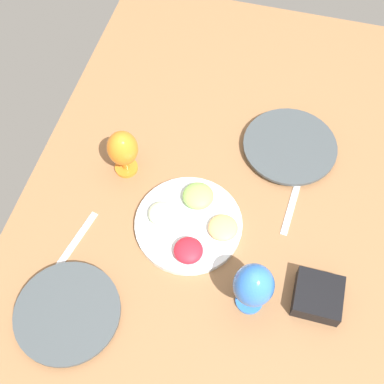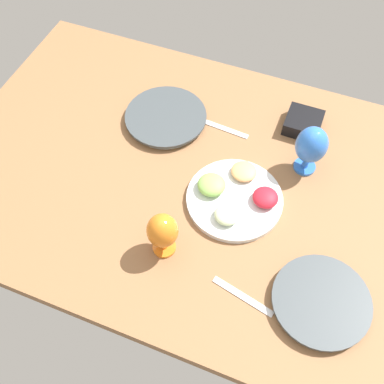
% 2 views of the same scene
% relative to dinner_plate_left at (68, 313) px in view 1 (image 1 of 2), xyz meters
% --- Properties ---
extents(ground_plane, '(1.60, 1.04, 0.04)m').
position_rel_dinner_plate_left_xyz_m(ground_plane, '(0.44, -0.26, -0.03)').
color(ground_plane, '#8C603D').
extents(dinner_plate_left, '(0.26, 0.26, 0.03)m').
position_rel_dinner_plate_left_xyz_m(dinner_plate_left, '(0.00, 0.00, 0.00)').
color(dinner_plate_left, silver).
rests_on(dinner_plate_left, ground_plane).
extents(dinner_plate_right, '(0.27, 0.27, 0.03)m').
position_rel_dinner_plate_left_xyz_m(dinner_plate_right, '(0.63, -0.44, -0.00)').
color(dinner_plate_right, silver).
rests_on(dinner_plate_right, ground_plane).
extents(fruit_platter, '(0.29, 0.29, 0.05)m').
position_rel_dinner_plate_left_xyz_m(fruit_platter, '(0.31, -0.22, 0.00)').
color(fruit_platter, silver).
rests_on(fruit_platter, ground_plane).
extents(hurricane_glass_blue, '(0.10, 0.10, 0.17)m').
position_rel_dinner_plate_left_xyz_m(hurricane_glass_blue, '(0.15, -0.42, 0.09)').
color(hurricane_glass_blue, blue).
rests_on(hurricane_glass_blue, ground_plane).
extents(hurricane_glass_orange, '(0.09, 0.09, 0.16)m').
position_rel_dinner_plate_left_xyz_m(hurricane_glass_orange, '(0.44, 0.00, 0.08)').
color(hurricane_glass_orange, orange).
rests_on(hurricane_glass_orange, ground_plane).
extents(square_bowl_black, '(0.12, 0.12, 0.05)m').
position_rel_dinner_plate_left_xyz_m(square_bowl_black, '(0.19, -0.58, 0.01)').
color(square_bowl_black, black).
rests_on(square_bowl_black, ground_plane).
extents(fork_by_left_plate, '(0.18, 0.06, 0.01)m').
position_rel_dinner_plate_left_xyz_m(fork_by_left_plate, '(0.19, 0.06, -0.01)').
color(fork_by_left_plate, silver).
rests_on(fork_by_left_plate, ground_plane).
extents(fork_by_right_plate, '(0.18, 0.03, 0.01)m').
position_rel_dinner_plate_left_xyz_m(fork_by_right_plate, '(0.43, -0.48, -0.01)').
color(fork_by_right_plate, silver).
rests_on(fork_by_right_plate, ground_plane).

